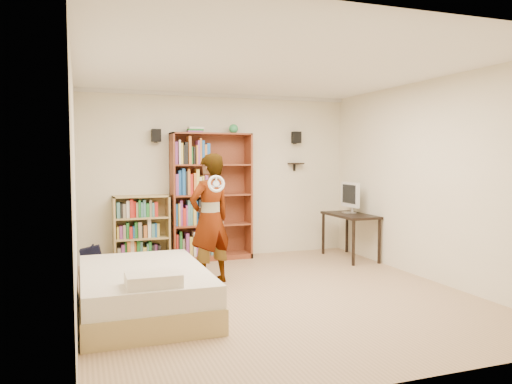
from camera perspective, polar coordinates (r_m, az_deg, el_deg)
ground at (r=6.16m, az=2.21°, el=-11.64°), size 4.50×5.00×0.01m
room_shell at (r=5.93m, az=2.25°, el=4.97°), size 4.52×5.02×2.71m
crown_molding at (r=6.02m, az=2.28°, el=13.66°), size 4.50×5.00×0.06m
speaker_left at (r=8.00m, az=-11.35°, el=6.36°), size 0.14×0.12×0.20m
speaker_right at (r=8.68m, az=4.64°, el=6.23°), size 0.14×0.12×0.20m
wall_shelf at (r=8.68m, az=4.59°, el=3.26°), size 0.25×0.16×0.02m
tall_bookshelf at (r=8.10m, az=-5.11°, el=-0.52°), size 1.29×0.38×2.05m
low_bookshelf at (r=7.98m, az=-12.93°, el=-4.22°), size 0.85×0.32×1.07m
computer_desk at (r=8.34m, az=10.69°, el=-4.99°), size 0.54×1.08×0.73m
imac at (r=8.40m, az=10.61°, el=-0.64°), size 0.19×0.52×0.51m
daybed at (r=5.56m, az=-12.71°, el=-10.32°), size 1.30×2.00×0.59m
person at (r=6.55m, az=-5.27°, el=-3.08°), size 0.73×0.62×1.71m
wii_wheel at (r=6.20m, az=-4.57°, el=0.94°), size 0.22×0.08×0.22m
navy_bag at (r=7.51m, az=-18.18°, el=-7.39°), size 0.32×0.23×0.41m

